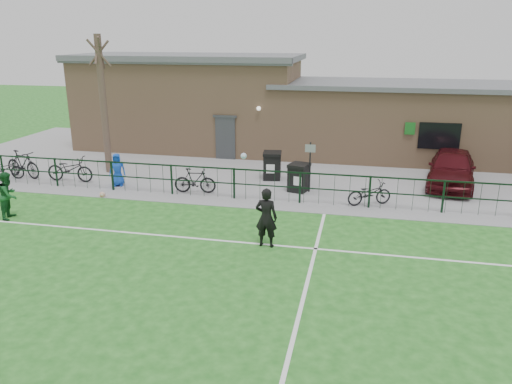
% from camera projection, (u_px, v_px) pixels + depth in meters
% --- Properties ---
extents(ground, '(90.00, 90.00, 0.00)m').
position_uv_depth(ground, '(209.00, 313.00, 11.22)').
color(ground, '#1D5E1B').
rests_on(ground, ground).
extents(paving_strip, '(34.00, 13.00, 0.02)m').
position_uv_depth(paving_strip, '(294.00, 165.00, 23.79)').
color(paving_strip, gray).
rests_on(paving_strip, ground).
extents(pitch_line_touch, '(28.00, 0.10, 0.01)m').
position_uv_depth(pitch_line_touch, '(272.00, 203.00, 18.49)').
color(pitch_line_touch, white).
rests_on(pitch_line_touch, ground).
extents(pitch_line_mid, '(28.00, 0.10, 0.01)m').
position_uv_depth(pitch_line_mid, '(249.00, 243.00, 14.95)').
color(pitch_line_mid, white).
rests_on(pitch_line_mid, ground).
extents(pitch_line_perp, '(0.10, 16.00, 0.01)m').
position_uv_depth(pitch_line_perp, '(297.00, 323.00, 10.82)').
color(pitch_line_perp, white).
rests_on(pitch_line_perp, ground).
extents(perimeter_fence, '(28.00, 0.10, 1.20)m').
position_uv_depth(perimeter_fence, '(273.00, 186.00, 18.49)').
color(perimeter_fence, black).
rests_on(perimeter_fence, ground).
extents(bare_tree, '(0.30, 0.30, 6.00)m').
position_uv_depth(bare_tree, '(104.00, 106.00, 21.71)').
color(bare_tree, '#49362C').
rests_on(bare_tree, ground).
extents(wheelie_bin_left, '(0.82, 0.90, 1.09)m').
position_uv_depth(wheelie_bin_left, '(272.00, 166.00, 21.37)').
color(wheelie_bin_left, black).
rests_on(wheelie_bin_left, paving_strip).
extents(wheelie_bin_right, '(0.86, 0.92, 1.02)m').
position_uv_depth(wheelie_bin_right, '(299.00, 178.00, 19.71)').
color(wheelie_bin_right, black).
rests_on(wheelie_bin_right, paving_strip).
extents(sign_post, '(0.06, 0.06, 2.00)m').
position_uv_depth(sign_post, '(310.00, 167.00, 19.44)').
color(sign_post, black).
rests_on(sign_post, paving_strip).
extents(car_maroon, '(2.50, 4.63, 1.50)m').
position_uv_depth(car_maroon, '(452.00, 168.00, 20.33)').
color(car_maroon, '#3F0B10').
rests_on(car_maroon, paving_strip).
extents(bicycle_a, '(1.76, 0.91, 0.88)m').
position_uv_depth(bicycle_a, '(5.00, 169.00, 21.42)').
color(bicycle_a, black).
rests_on(bicycle_a, paving_strip).
extents(bicycle_b, '(2.05, 1.05, 1.18)m').
position_uv_depth(bicycle_b, '(23.00, 164.00, 21.55)').
color(bicycle_b, black).
rests_on(bicycle_b, paving_strip).
extents(bicycle_c, '(2.06, 0.78, 1.07)m').
position_uv_depth(bicycle_c, '(70.00, 169.00, 20.98)').
color(bicycle_c, black).
rests_on(bicycle_c, paving_strip).
extents(bicycle_d, '(1.69, 0.65, 0.99)m').
position_uv_depth(bicycle_d, '(195.00, 181.00, 19.47)').
color(bicycle_d, black).
rests_on(bicycle_d, paving_strip).
extents(bicycle_e, '(1.76, 1.23, 0.88)m').
position_uv_depth(bicycle_e, '(369.00, 193.00, 18.12)').
color(bicycle_e, black).
rests_on(bicycle_e, paving_strip).
extents(spectator_child, '(0.76, 0.61, 1.35)m').
position_uv_depth(spectator_child, '(117.00, 170.00, 20.35)').
color(spectator_child, blue).
rests_on(spectator_child, paving_strip).
extents(goalkeeper_kick, '(1.98, 3.92, 1.92)m').
position_uv_depth(goalkeeper_kick, '(266.00, 216.00, 14.56)').
color(goalkeeper_kick, black).
rests_on(goalkeeper_kick, ground).
extents(outfield_player, '(0.77, 0.90, 1.61)m').
position_uv_depth(outfield_player, '(9.00, 195.00, 16.79)').
color(outfield_player, '#175124').
rests_on(outfield_player, ground).
extents(ball_ground, '(0.22, 0.22, 0.22)m').
position_uv_depth(ball_ground, '(102.00, 195.00, 19.10)').
color(ball_ground, silver).
rests_on(ball_ground, ground).
extents(clubhouse, '(24.25, 5.40, 4.96)m').
position_uv_depth(clubhouse, '(286.00, 109.00, 26.09)').
color(clubhouse, tan).
rests_on(clubhouse, ground).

